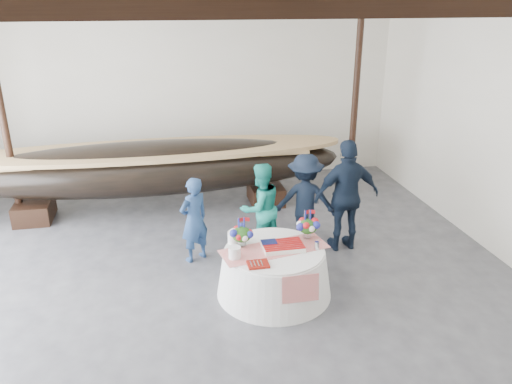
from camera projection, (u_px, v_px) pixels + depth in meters
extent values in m
cube|color=#3D3D42|center=(220.00, 322.00, 6.98)|extent=(10.00, 12.00, 0.01)
cube|color=silver|center=(184.00, 88.00, 11.62)|extent=(10.00, 0.02, 4.50)
cylinder|color=black|center=(2.00, 111.00, 9.30)|extent=(0.14, 0.14, 4.50)
cylinder|color=black|center=(355.00, 97.00, 10.57)|extent=(0.14, 0.14, 4.50)
cube|color=black|center=(34.00, 210.00, 10.10)|extent=(0.70, 0.90, 0.40)
cube|color=black|center=(266.00, 193.00, 10.98)|extent=(0.70, 0.90, 0.40)
ellipsoid|color=black|center=(152.00, 168.00, 10.26)|extent=(8.01, 1.60, 1.10)
cube|color=#9E7A4C|center=(151.00, 154.00, 10.15)|extent=(6.41, 1.05, 0.06)
cone|color=white|center=(274.00, 272.00, 7.55)|extent=(1.74, 1.74, 0.72)
cylinder|color=white|center=(274.00, 250.00, 7.41)|extent=(1.48, 1.48, 0.04)
cube|color=red|center=(274.00, 249.00, 7.40)|extent=(1.68, 0.84, 0.01)
cube|color=white|center=(283.00, 247.00, 7.40)|extent=(0.60, 0.40, 0.07)
cylinder|color=white|center=(235.00, 253.00, 7.12)|extent=(0.18, 0.18, 0.17)
cylinder|color=white|center=(234.00, 237.00, 7.56)|extent=(0.18, 0.18, 0.18)
cube|color=#6A0E09|center=(258.00, 264.00, 6.96)|extent=(0.30, 0.24, 0.03)
cone|color=silver|center=(317.00, 245.00, 7.38)|extent=(0.09, 0.09, 0.12)
imported|color=navy|center=(194.00, 220.00, 8.38)|extent=(0.65, 0.59, 1.50)
imported|color=teal|center=(260.00, 208.00, 8.68)|extent=(0.96, 0.87, 1.62)
imported|color=black|center=(305.00, 200.00, 8.90)|extent=(1.22, 0.86, 1.71)
imported|color=#141F30|center=(347.00, 196.00, 8.68)|extent=(1.21, 0.56, 2.01)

